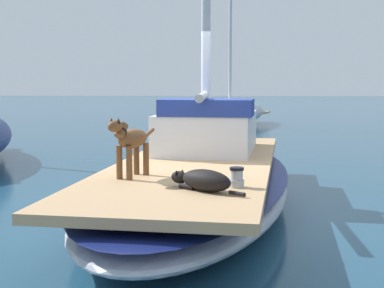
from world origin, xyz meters
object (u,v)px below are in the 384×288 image
(dog_black, at_px, (203,180))
(deck_winch, at_px, (237,178))
(moored_boat_far_astern, at_px, (223,114))
(dog_brown, at_px, (131,141))
(sailboat_main, at_px, (196,184))

(dog_black, xyz_separation_m, deck_winch, (0.34, 0.21, -0.01))
(dog_black, height_order, moored_boat_far_astern, moored_boat_far_astern)
(dog_black, height_order, dog_brown, dog_brown)
(sailboat_main, relative_size, dog_brown, 8.33)
(dog_black, relative_size, moored_boat_far_astern, 0.10)
(dog_brown, bearing_deg, deck_winch, -23.26)
(sailboat_main, bearing_deg, dog_black, -85.11)
(sailboat_main, bearing_deg, moored_boat_far_astern, 88.68)
(sailboat_main, height_order, dog_brown, dog_brown)
(dog_brown, height_order, moored_boat_far_astern, moored_boat_far_astern)
(sailboat_main, distance_m, deck_winch, 2.00)
(dog_black, distance_m, deck_winch, 0.40)
(dog_black, bearing_deg, deck_winch, 32.03)
(deck_winch, height_order, moored_boat_far_astern, moored_boat_far_astern)
(sailboat_main, relative_size, dog_black, 9.41)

